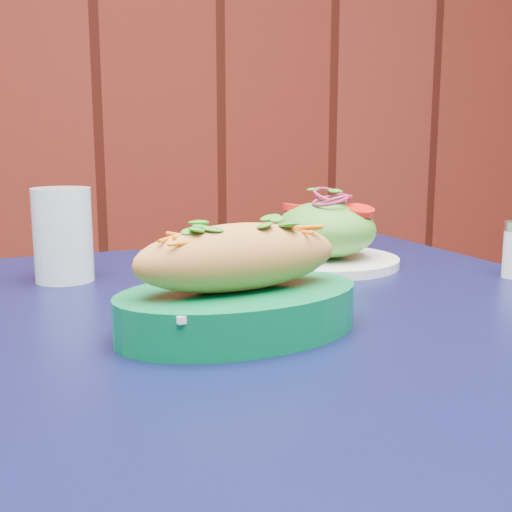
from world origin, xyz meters
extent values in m
cube|color=black|center=(0.10, 1.48, 0.73)|extent=(0.88, 0.88, 0.03)
cylinder|color=black|center=(0.40, 1.85, 0.36)|extent=(0.04, 0.04, 0.72)
cube|color=white|center=(0.06, 1.41, 0.79)|extent=(0.20, 0.15, 0.01)
ellipsoid|color=#E59148|center=(0.06, 1.41, 0.82)|extent=(0.21, 0.11, 0.06)
cylinder|color=white|center=(0.25, 1.68, 0.76)|extent=(0.20, 0.20, 0.01)
ellipsoid|color=#4C992D|center=(0.25, 1.68, 0.80)|extent=(0.14, 0.14, 0.08)
cylinder|color=red|center=(0.29, 1.65, 0.83)|extent=(0.04, 0.04, 0.01)
cylinder|color=red|center=(0.22, 1.70, 0.83)|extent=(0.04, 0.04, 0.01)
cylinder|color=red|center=(0.25, 1.72, 0.83)|extent=(0.04, 0.04, 0.01)
torus|color=#97204B|center=(0.25, 1.68, 0.84)|extent=(0.05, 0.05, 0.00)
torus|color=#97204B|center=(0.25, 1.68, 0.85)|extent=(0.05, 0.05, 0.00)
torus|color=#97204B|center=(0.25, 1.68, 0.85)|extent=(0.05, 0.05, 0.00)
cylinder|color=silver|center=(-0.09, 1.67, 0.81)|extent=(0.07, 0.07, 0.11)
camera|label=1|loc=(-0.08, 0.86, 0.92)|focal=45.00mm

